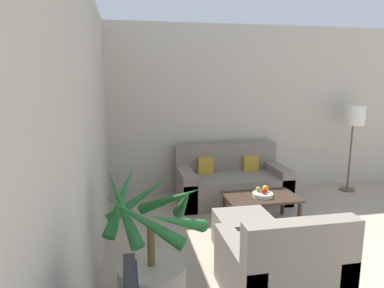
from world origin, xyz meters
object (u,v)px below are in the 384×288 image
object	(u,v)px
sofa_loveseat	(231,183)
potted_palm	(152,268)
floor_lamp	(353,119)
ottoman	(243,232)
armchair	(280,271)
orange_fruit	(265,188)
coffee_table	(261,199)
fruit_bowl	(263,195)
apple_green	(258,189)
apple_red	(264,191)

from	to	relation	value
sofa_loveseat	potted_palm	bearing A→B (deg)	-120.48
floor_lamp	ottoman	bearing A→B (deg)	-146.70
floor_lamp	armchair	distance (m)	3.61
potted_palm	sofa_loveseat	size ratio (longest dim) A/B	0.74
floor_lamp	orange_fruit	size ratio (longest dim) A/B	16.97
sofa_loveseat	floor_lamp	bearing A→B (deg)	1.89
sofa_loveseat	orange_fruit	distance (m)	0.93
potted_palm	armchair	xyz separation A→B (m)	(1.06, -0.05, -0.12)
coffee_table	armchair	size ratio (longest dim) A/B	1.05
fruit_bowl	apple_green	size ratio (longest dim) A/B	3.97
potted_palm	sofa_loveseat	world-z (taller)	potted_palm
orange_fruit	armchair	size ratio (longest dim) A/B	0.09
coffee_table	apple_green	distance (m)	0.14
apple_green	coffee_table	bearing A→B (deg)	-51.84
potted_palm	ottoman	world-z (taller)	potted_palm
apple_green	potted_palm	bearing A→B (deg)	-134.60
floor_lamp	armchair	bearing A→B (deg)	-134.01
fruit_bowl	orange_fruit	distance (m)	0.09
coffee_table	floor_lamp	bearing A→B (deg)	26.63
sofa_loveseat	apple_red	size ratio (longest dim) A/B	22.82
fruit_bowl	apple_red	distance (m)	0.07
floor_lamp	apple_green	bearing A→B (deg)	-154.56
fruit_bowl	apple_green	world-z (taller)	apple_green
potted_palm	apple_red	xyz separation A→B (m)	(1.53, 1.42, 0.06)
sofa_loveseat	coffee_table	size ratio (longest dim) A/B	1.77
coffee_table	sofa_loveseat	bearing A→B (deg)	97.00
floor_lamp	sofa_loveseat	bearing A→B (deg)	-178.11
floor_lamp	coffee_table	bearing A→B (deg)	-153.37
ottoman	apple_red	bearing A→B (deg)	49.94
ottoman	floor_lamp	bearing A→B (deg)	33.30
potted_palm	ottoman	size ratio (longest dim) A/B	2.05
sofa_loveseat	apple_green	world-z (taller)	sofa_loveseat
apple_red	potted_palm	bearing A→B (deg)	-137.13
coffee_table	orange_fruit	bearing A→B (deg)	16.05
fruit_bowl	orange_fruit	size ratio (longest dim) A/B	3.09
sofa_loveseat	fruit_bowl	bearing A→B (deg)	-82.76
potted_palm	orange_fruit	xyz separation A→B (m)	(1.58, 1.49, 0.07)
orange_fruit	armchair	bearing A→B (deg)	-108.54
potted_palm	armchair	distance (m)	1.07
floor_lamp	armchair	xyz separation A→B (m)	(-2.42, -2.50, -0.94)
apple_red	apple_green	world-z (taller)	apple_red
potted_palm	coffee_table	size ratio (longest dim) A/B	1.30
sofa_loveseat	apple_green	size ratio (longest dim) A/B	25.14
potted_palm	orange_fruit	bearing A→B (deg)	43.37
sofa_loveseat	coffee_table	distance (m)	0.92
apple_red	ottoman	bearing A→B (deg)	-130.06
coffee_table	apple_green	xyz separation A→B (m)	(-0.03, 0.04, 0.13)
orange_fruit	ottoman	xyz separation A→B (m)	(-0.51, -0.62, -0.27)
potted_palm	orange_fruit	world-z (taller)	potted_palm
coffee_table	ottoman	bearing A→B (deg)	-126.77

